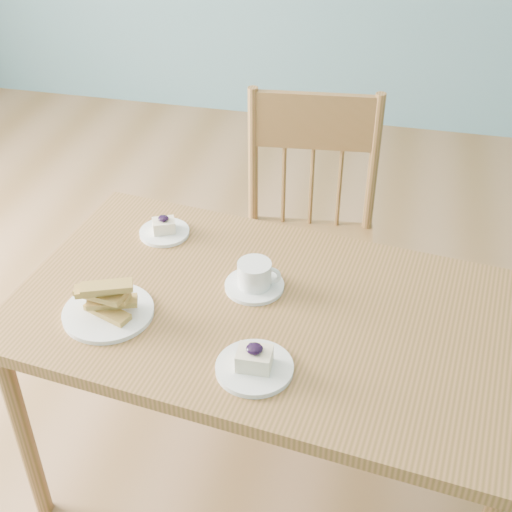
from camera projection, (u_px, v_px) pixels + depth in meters
room at (162, 40)px, 1.65m from camera, size 5.01×5.01×2.71m
dining_table at (271, 330)px, 1.88m from camera, size 1.42×0.92×0.72m
dining_chair at (307, 241)px, 2.45m from camera, size 0.50×0.48×1.00m
cheesecake_plate_near at (254, 364)px, 1.65m from camera, size 0.18×0.18×0.08m
cheesecake_plate_far at (164, 229)px, 2.11m from camera, size 0.15×0.15×0.06m
coffee_cup at (255, 277)px, 1.89m from camera, size 0.16×0.16×0.08m
biscotti_plate at (107, 304)px, 1.81m from camera, size 0.23×0.23×0.11m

